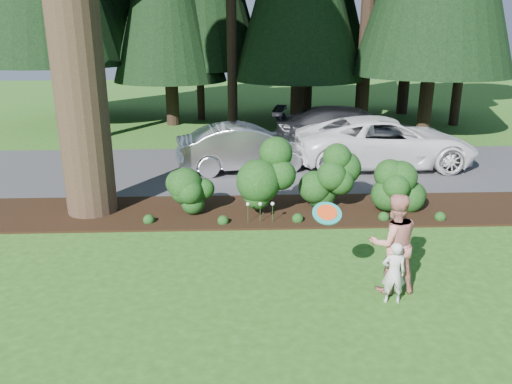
{
  "coord_description": "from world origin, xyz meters",
  "views": [
    {
      "loc": [
        -0.86,
        -8.94,
        4.51
      ],
      "look_at": [
        -0.46,
        0.94,
        1.3
      ],
      "focal_mm": 35.0,
      "sensor_mm": 36.0,
      "label": 1
    }
  ],
  "objects": [
    {
      "name": "frisbee",
      "position": [
        0.61,
        -1.35,
        1.67
      ],
      "size": [
        0.48,
        0.44,
        0.25
      ],
      "color": "teal",
      "rests_on": "ground"
    },
    {
      "name": "adult",
      "position": [
        1.9,
        -0.93,
        0.92
      ],
      "size": [
        0.94,
        0.76,
        1.84
      ],
      "primitive_type": "imported",
      "rotation": [
        0.0,
        0.0,
        3.21
      ],
      "color": "red",
      "rests_on": "ground"
    },
    {
      "name": "car_dark_suv",
      "position": [
        3.53,
        9.66,
        0.89
      ],
      "size": [
        6.26,
        3.41,
        1.72
      ],
      "primitive_type": "imported",
      "rotation": [
        0.0,
        0.0,
        1.39
      ],
      "color": "black",
      "rests_on": "driveway"
    },
    {
      "name": "child",
      "position": [
        1.81,
        -1.36,
        0.56
      ],
      "size": [
        0.43,
        0.3,
        1.13
      ],
      "primitive_type": "imported",
      "rotation": [
        0.0,
        0.0,
        3.07
      ],
      "color": "silver",
      "rests_on": "ground"
    },
    {
      "name": "shrub_row",
      "position": [
        0.77,
        3.14,
        0.81
      ],
      "size": [
        6.53,
        1.6,
        1.61
      ],
      "color": "#143911",
      "rests_on": "ground"
    },
    {
      "name": "lily_cluster",
      "position": [
        -0.3,
        2.4,
        0.5
      ],
      "size": [
        0.69,
        0.09,
        0.57
      ],
      "color": "#143911",
      "rests_on": "ground"
    },
    {
      "name": "mulch_bed",
      "position": [
        0.0,
        3.25,
        0.03
      ],
      "size": [
        16.0,
        2.5,
        0.05
      ],
      "primitive_type": "cube",
      "color": "black",
      "rests_on": "ground"
    },
    {
      "name": "driveway",
      "position": [
        0.0,
        7.5,
        0.01
      ],
      "size": [
        22.0,
        6.0,
        0.03
      ],
      "primitive_type": "cube",
      "color": "#38383A",
      "rests_on": "ground"
    },
    {
      "name": "car_silver_wagon",
      "position": [
        -0.49,
        7.33,
        0.8
      ],
      "size": [
        4.88,
        2.48,
        1.53
      ],
      "primitive_type": "imported",
      "rotation": [
        0.0,
        0.0,
        1.76
      ],
      "color": "silver",
      "rests_on": "driveway"
    },
    {
      "name": "car_white_suv",
      "position": [
        4.25,
        7.6,
        0.88
      ],
      "size": [
        6.12,
        2.89,
        1.69
      ],
      "primitive_type": "imported",
      "rotation": [
        0.0,
        0.0,
        1.59
      ],
      "color": "white",
      "rests_on": "driveway"
    },
    {
      "name": "ground",
      "position": [
        0.0,
        0.0,
        0.0
      ],
      "size": [
        80.0,
        80.0,
        0.0
      ],
      "primitive_type": "plane",
      "color": "#2C5317",
      "rests_on": "ground"
    }
  ]
}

